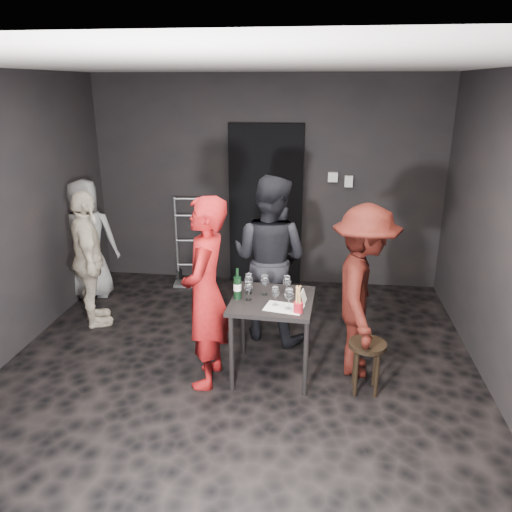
# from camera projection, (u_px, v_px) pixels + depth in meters

# --- Properties ---
(floor) EXTENTS (4.50, 5.00, 0.02)m
(floor) POSITION_uv_depth(u_px,v_px,m) (235.00, 379.00, 4.56)
(floor) COLOR black
(floor) RESTS_ON ground
(ceiling) EXTENTS (4.50, 5.00, 0.02)m
(ceiling) POSITION_uv_depth(u_px,v_px,m) (231.00, 64.00, 3.68)
(ceiling) COLOR silver
(ceiling) RESTS_ON ground
(wall_back) EXTENTS (4.50, 0.04, 2.70)m
(wall_back) POSITION_uv_depth(u_px,v_px,m) (266.00, 182.00, 6.46)
(wall_back) COLOR black
(wall_back) RESTS_ON ground
(wall_front) EXTENTS (4.50, 0.04, 2.70)m
(wall_front) POSITION_uv_depth(u_px,v_px,m) (114.00, 443.00, 1.78)
(wall_front) COLOR black
(wall_front) RESTS_ON ground
(doorway) EXTENTS (0.95, 0.10, 2.10)m
(doorway) POSITION_uv_depth(u_px,v_px,m) (266.00, 206.00, 6.51)
(doorway) COLOR black
(doorway) RESTS_ON ground
(wallbox_upper) EXTENTS (0.12, 0.06, 0.12)m
(wallbox_upper) POSITION_uv_depth(u_px,v_px,m) (333.00, 177.00, 6.28)
(wallbox_upper) COLOR #B7B7B2
(wallbox_upper) RESTS_ON wall_back
(wallbox_lower) EXTENTS (0.10, 0.06, 0.14)m
(wallbox_lower) POSITION_uv_depth(u_px,v_px,m) (349.00, 181.00, 6.27)
(wallbox_lower) COLOR #B7B7B2
(wallbox_lower) RESTS_ON wall_back
(hand_truck) EXTENTS (0.39, 0.33, 1.17)m
(hand_truck) POSITION_uv_depth(u_px,v_px,m) (190.00, 268.00, 6.73)
(hand_truck) COLOR #B2B2B7
(hand_truck) RESTS_ON floor
(tasting_table) EXTENTS (0.72, 0.72, 0.75)m
(tasting_table) POSITION_uv_depth(u_px,v_px,m) (272.00, 309.00, 4.47)
(tasting_table) COLOR black
(tasting_table) RESTS_ON floor
(stool) EXTENTS (0.32, 0.32, 0.47)m
(stool) POSITION_uv_depth(u_px,v_px,m) (367.00, 353.00, 4.29)
(stool) COLOR black
(stool) RESTS_ON floor
(server_red) EXTENTS (0.47, 0.71, 1.94)m
(server_red) POSITION_uv_depth(u_px,v_px,m) (205.00, 281.00, 4.25)
(server_red) COLOR #A31314
(server_red) RESTS_ON floor
(woman_black) EXTENTS (1.09, 0.85, 1.99)m
(woman_black) POSITION_uv_depth(u_px,v_px,m) (270.00, 247.00, 5.06)
(woman_black) COLOR black
(woman_black) RESTS_ON floor
(man_maroon) EXTENTS (0.56, 1.12, 1.70)m
(man_maroon) POSITION_uv_depth(u_px,v_px,m) (363.00, 287.00, 4.45)
(man_maroon) COLOR #3A0F0B
(man_maroon) RESTS_ON floor
(bystander_cream) EXTENTS (0.82, 0.99, 1.53)m
(bystander_cream) POSITION_uv_depth(u_px,v_px,m) (89.00, 259.00, 5.39)
(bystander_cream) COLOR beige
(bystander_cream) RESTS_ON floor
(bystander_grey) EXTENTS (0.79, 0.52, 1.48)m
(bystander_grey) POSITION_uv_depth(u_px,v_px,m) (87.00, 240.00, 6.14)
(bystander_grey) COLOR gray
(bystander_grey) RESTS_ON floor
(tasting_mat) EXTENTS (0.36, 0.27, 0.00)m
(tasting_mat) POSITION_uv_depth(u_px,v_px,m) (284.00, 308.00, 4.26)
(tasting_mat) COLOR white
(tasting_mat) RESTS_ON tasting_table
(wine_glass_a) EXTENTS (0.09, 0.09, 0.19)m
(wine_glass_a) POSITION_uv_depth(u_px,v_px,m) (249.00, 290.00, 4.39)
(wine_glass_a) COLOR white
(wine_glass_a) RESTS_ON tasting_table
(wine_glass_b) EXTENTS (0.10, 0.10, 0.21)m
(wine_glass_b) POSITION_uv_depth(u_px,v_px,m) (249.00, 283.00, 4.52)
(wine_glass_b) COLOR white
(wine_glass_b) RESTS_ON tasting_table
(wine_glass_c) EXTENTS (0.09, 0.09, 0.21)m
(wine_glass_c) POSITION_uv_depth(u_px,v_px,m) (265.00, 284.00, 4.49)
(wine_glass_c) COLOR white
(wine_glass_c) RESTS_ON tasting_table
(wine_glass_d) EXTENTS (0.08, 0.08, 0.19)m
(wine_glass_d) POSITION_uv_depth(u_px,v_px,m) (275.00, 295.00, 4.28)
(wine_glass_d) COLOR white
(wine_glass_d) RESTS_ON tasting_table
(wine_glass_e) EXTENTS (0.10, 0.10, 0.20)m
(wine_glass_e) POSITION_uv_depth(u_px,v_px,m) (289.00, 298.00, 4.21)
(wine_glass_e) COLOR white
(wine_glass_e) RESTS_ON tasting_table
(wine_glass_f) EXTENTS (0.10, 0.10, 0.21)m
(wine_glass_f) POSITION_uv_depth(u_px,v_px,m) (287.00, 285.00, 4.48)
(wine_glass_f) COLOR white
(wine_glass_f) RESTS_ON tasting_table
(wine_bottle) EXTENTS (0.07, 0.07, 0.28)m
(wine_bottle) POSITION_uv_depth(u_px,v_px,m) (237.00, 287.00, 4.41)
(wine_bottle) COLOR black
(wine_bottle) RESTS_ON tasting_table
(breadstick_cup) EXTENTS (0.08, 0.08, 0.25)m
(breadstick_cup) POSITION_uv_depth(u_px,v_px,m) (298.00, 300.00, 4.14)
(breadstick_cup) COLOR #A81520
(breadstick_cup) RESTS_ON tasting_table
(reserved_card) EXTENTS (0.10, 0.15, 0.11)m
(reserved_card) POSITION_uv_depth(u_px,v_px,m) (300.00, 297.00, 4.35)
(reserved_card) COLOR white
(reserved_card) RESTS_ON tasting_table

